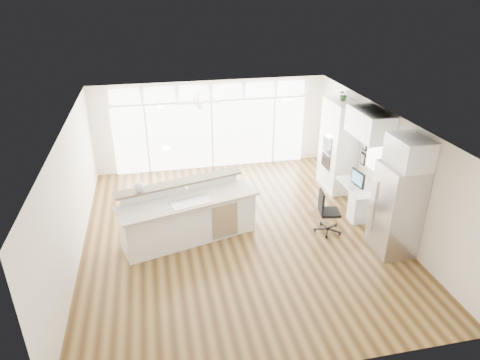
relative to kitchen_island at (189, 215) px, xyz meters
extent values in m
cube|color=#483116|center=(1.12, 0.01, -0.63)|extent=(7.00, 8.00, 0.02)
cube|color=white|center=(1.12, 0.01, 2.08)|extent=(7.00, 8.00, 0.02)
cube|color=white|center=(1.12, 4.01, 0.73)|extent=(7.00, 0.04, 2.70)
cube|color=white|center=(1.12, -3.99, 0.73)|extent=(7.00, 0.04, 2.70)
cube|color=white|center=(-2.38, 0.01, 0.73)|extent=(0.04, 8.00, 2.70)
cube|color=white|center=(4.62, 0.01, 0.73)|extent=(0.04, 8.00, 2.70)
cube|color=silver|center=(1.12, 3.95, 0.43)|extent=(5.80, 0.06, 2.08)
cube|color=silver|center=(1.12, 3.95, 1.76)|extent=(5.90, 0.06, 0.40)
cube|color=white|center=(4.58, 0.31, 0.93)|extent=(0.04, 0.85, 0.85)
cube|color=white|center=(0.62, 2.81, 1.86)|extent=(1.16, 1.16, 0.32)
cube|color=beige|center=(1.12, 0.21, 2.06)|extent=(3.40, 3.00, 0.02)
cube|color=white|center=(4.29, 1.81, 0.63)|extent=(0.64, 1.20, 2.50)
cube|color=white|center=(4.25, 0.31, -0.24)|extent=(0.72, 1.30, 0.76)
cube|color=white|center=(4.29, 0.31, 1.73)|extent=(0.64, 1.30, 0.64)
cube|color=#BBBBC0|center=(4.23, -1.34, 0.38)|extent=(0.76, 0.90, 2.00)
cube|color=white|center=(4.29, -1.34, 1.68)|extent=(0.64, 0.90, 0.60)
cube|color=black|center=(4.58, 0.93, 0.78)|extent=(0.06, 0.22, 0.80)
cube|color=white|center=(0.00, 0.00, 0.00)|extent=(3.31, 1.96, 1.23)
cube|color=#392212|center=(3.55, 0.43, -0.61)|extent=(1.02, 0.89, 0.01)
cube|color=black|center=(3.19, -0.37, -0.09)|extent=(0.62, 0.58, 1.05)
sphere|color=silver|center=(-1.02, 0.13, 0.73)|extent=(0.26, 0.26, 0.23)
cube|color=black|center=(4.17, 0.31, 0.36)|extent=(0.15, 0.52, 0.43)
cube|color=silver|center=(4.00, 0.31, 0.15)|extent=(0.19, 0.38, 0.02)
imported|color=#285122|center=(4.29, 1.81, 2.01)|extent=(0.34, 0.36, 0.25)
camera|label=1|loc=(-0.60, -8.31, 4.81)|focal=32.00mm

